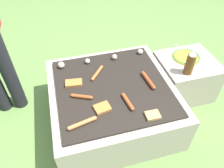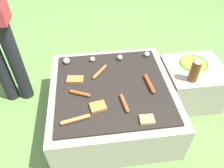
# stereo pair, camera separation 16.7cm
# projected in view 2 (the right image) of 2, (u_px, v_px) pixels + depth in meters

# --- Properties ---
(ground_plane) EXTENTS (14.00, 14.00, 0.00)m
(ground_plane) POSITION_uv_depth(u_px,v_px,m) (112.00, 116.00, 1.94)
(ground_plane) COLOR #608442
(grill) EXTENTS (0.96, 0.96, 0.37)m
(grill) POSITION_uv_depth(u_px,v_px,m) (112.00, 102.00, 1.82)
(grill) COLOR #A89E8C
(grill) RESTS_ON ground_plane
(side_ledge) EXTENTS (0.49, 0.45, 0.37)m
(side_ledge) POSITION_uv_depth(u_px,v_px,m) (191.00, 84.00, 1.97)
(side_ledge) COLOR #A89E8C
(side_ledge) RESTS_ON ground_plane
(sausage_front_center) EXTENTS (0.13, 0.16, 0.02)m
(sausage_front_center) POSITION_uv_depth(u_px,v_px,m) (100.00, 72.00, 1.79)
(sausage_front_center) COLOR #B7602D
(sausage_front_center) RESTS_ON grill
(sausage_back_center) EXTENTS (0.16, 0.09, 0.03)m
(sausage_back_center) POSITION_uv_depth(u_px,v_px,m) (80.00, 93.00, 1.61)
(sausage_back_center) COLOR #A34C23
(sausage_back_center) RESTS_ON grill
(sausage_back_right) EXTENTS (0.05, 0.17, 0.03)m
(sausage_back_right) POSITION_uv_depth(u_px,v_px,m) (124.00, 103.00, 1.54)
(sausage_back_right) COLOR #A34C23
(sausage_back_right) RESTS_ON grill
(sausage_back_left) EXTENTS (0.20, 0.07, 0.03)m
(sausage_back_left) POSITION_uv_depth(u_px,v_px,m) (75.00, 119.00, 1.44)
(sausage_back_left) COLOR #C6753D
(sausage_back_left) RESTS_ON grill
(sausage_front_right) EXTENTS (0.05, 0.21, 0.03)m
(sausage_front_right) POSITION_uv_depth(u_px,v_px,m) (149.00, 84.00, 1.68)
(sausage_front_right) COLOR #93421E
(sausage_front_right) RESTS_ON grill
(bread_slice_left) EXTENTS (0.12, 0.11, 0.02)m
(bread_slice_left) POSITION_uv_depth(u_px,v_px,m) (98.00, 107.00, 1.52)
(bread_slice_left) COLOR #B27033
(bread_slice_left) RESTS_ON grill
(bread_slice_right) EXTENTS (0.10, 0.08, 0.02)m
(bread_slice_right) POSITION_uv_depth(u_px,v_px,m) (147.00, 119.00, 1.44)
(bread_slice_right) COLOR tan
(bread_slice_right) RESTS_ON grill
(bread_slice_center) EXTENTS (0.14, 0.09, 0.02)m
(bread_slice_center) POSITION_uv_depth(u_px,v_px,m) (75.00, 79.00, 1.72)
(bread_slice_center) COLOR #B27033
(bread_slice_center) RESTS_ON grill
(mushroom_row) EXTENTS (0.76, 0.06, 0.05)m
(mushroom_row) POSITION_uv_depth(u_px,v_px,m) (102.00, 58.00, 1.90)
(mushroom_row) COLOR beige
(mushroom_row) RESTS_ON grill
(plate_colorful) EXTENTS (0.24, 0.24, 0.02)m
(plate_colorful) POSITION_uv_depth(u_px,v_px,m) (194.00, 63.00, 1.88)
(plate_colorful) COLOR yellow
(plate_colorful) RESTS_ON side_ledge
(condiment_bottle) EXTENTS (0.07, 0.07, 0.22)m
(condiment_bottle) POSITION_uv_depth(u_px,v_px,m) (195.00, 70.00, 1.67)
(condiment_bottle) COLOR brown
(condiment_bottle) RESTS_ON side_ledge
(fork_utensil) EXTENTS (0.09, 0.21, 0.01)m
(fork_utensil) POSITION_uv_depth(u_px,v_px,m) (192.00, 55.00, 1.97)
(fork_utensil) COLOR silver
(fork_utensil) RESTS_ON side_ledge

